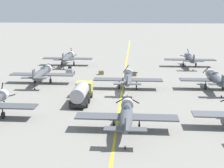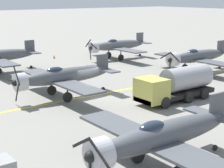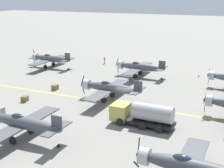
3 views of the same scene
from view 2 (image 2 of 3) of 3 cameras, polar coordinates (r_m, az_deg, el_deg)
The scene contains 8 objects.
ground_plane at distance 35.38m, azimuth -3.14°, elevation -1.78°, with size 400.00×400.00×0.00m, color gray.
taxiway_stripe at distance 35.38m, azimuth -3.14°, elevation -1.78°, with size 0.30×160.00×0.01m, color yellow.
airplane_near_center at distance 46.37m, azimuth 12.78°, elevation 4.09°, with size 12.00×9.98×3.65m.
airplane_mid_left at distance 20.13m, azimuth 7.59°, elevation -7.84°, with size 12.00×9.98×3.65m.
airplane_mid_center at distance 34.43m, azimuth -7.60°, elevation 1.13°, with size 12.00×9.98×3.65m.
airplane_near_right at distance 55.30m, azimuth 0.70°, elevation 5.89°, with size 12.00×9.98×3.65m.
fuel_tanker at distance 33.79m, azimuth 9.69°, elevation -0.05°, with size 2.68×8.00×2.98m.
traffic_cone at distance 56.74m, azimuth -8.82°, elevation 4.15°, with size 0.36×0.36×0.55m, color orange.
Camera 2 is at (-28.53, 18.77, 9.28)m, focal length 60.00 mm.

